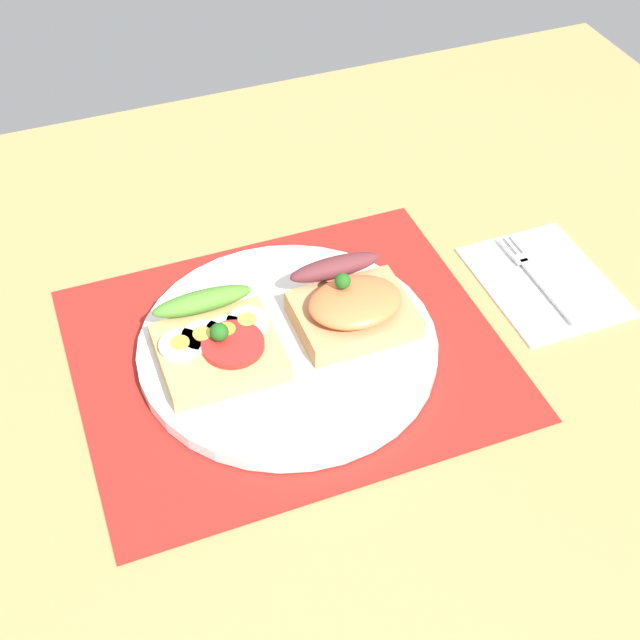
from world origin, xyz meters
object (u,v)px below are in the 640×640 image
Objects in this scene: sandwich_salmon at (352,305)px; fork at (536,275)px; napkin at (544,280)px; sandwich_egg_tomato at (218,343)px; plate at (288,346)px.

sandwich_salmon is 19.30cm from fork.
sandwich_egg_tomato is at bearing 179.25° from napkin.
sandwich_salmon is 0.78× the size of fork.
plate is 6.39cm from sandwich_egg_tomato.
sandwich_salmon is (6.08, 0.33, 2.60)cm from plate.
plate is 2.02× the size of fork.
napkin is 0.95cm from fork.
plate is at bearing -178.84° from fork.
fork is (19.10, 0.18, -2.76)cm from sandwich_salmon.
fork is (-0.73, 0.41, 0.46)cm from napkin.
plate is at bearing -179.77° from napkin.
sandwich_salmon is at bearing 3.08° from plate.
sandwich_salmon reaches higher than sandwich_egg_tomato.
fork is at bearing 150.61° from napkin.
plate is 1.80× the size of napkin.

